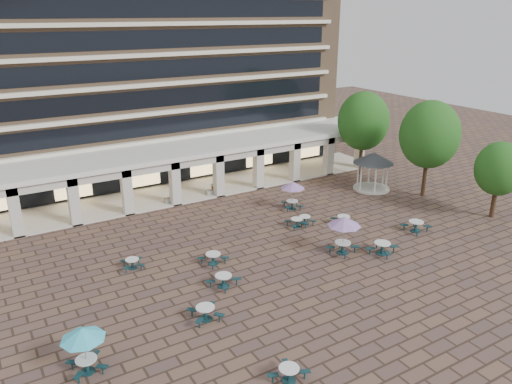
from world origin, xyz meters
TOP-DOWN VIEW (x-y plane):
  - ground at (0.00, 0.00)m, footprint 120.00×120.00m
  - apartment_building at (0.00, 25.47)m, footprint 40.00×15.50m
  - retail_arcade at (0.00, 14.80)m, footprint 42.00×6.60m
  - picnic_table_0 at (-7.40, -4.65)m, footprint 1.84×1.84m
  - picnic_table_1 at (-6.23, -11.00)m, footprint 1.97×1.97m
  - picnic_table_2 at (6.56, -3.84)m, footprint 2.34×2.34m
  - picnic_table_3 at (11.49, -2.41)m, footprint 1.99×1.99m
  - picnic_table_4 at (-14.00, -5.65)m, footprint 2.08×2.08m
  - picnic_table_5 at (-4.18, 0.89)m, footprint 1.99×1.99m
  - picnic_table_6 at (4.26, -2.35)m, footprint 2.35×2.35m
  - picnic_table_7 at (7.52, 1.38)m, footprint 1.92×1.92m
  - picnic_table_8 at (-9.01, 3.10)m, footprint 1.63×1.63m
  - picnic_table_9 at (-4.94, -2.06)m, footprint 2.15×2.15m
  - picnic_table_10 at (5.02, 3.12)m, footprint 1.69×1.69m
  - picnic_table_11 at (6.00, 6.28)m, footprint 2.10×2.10m
  - picnic_table_13 at (4.13, 2.99)m, footprint 1.65×1.65m
  - gazebo at (15.36, 6.55)m, footprint 3.84×3.84m
  - tree_east_a at (18.16, 2.82)m, footprint 5.25×5.25m
  - tree_east_b at (19.07, -3.61)m, footprint 3.81×3.81m
  - tree_east_c at (17.52, 10.58)m, footprint 5.14×5.14m
  - planter_left at (-2.15, 12.90)m, footprint 1.50×0.60m
  - planter_right at (1.81, 12.90)m, footprint 1.50×0.66m

SIDE VIEW (x-z plane):
  - ground at x=0.00m, z-range 0.00..0.00m
  - picnic_table_8 at x=-9.01m, z-range 0.06..0.72m
  - picnic_table_10 at x=5.02m, z-range 0.07..0.73m
  - picnic_table_13 at x=4.13m, z-range 0.07..0.77m
  - picnic_table_1 at x=-6.23m, z-range 0.07..0.79m
  - planter_left at x=-2.15m, z-range -0.15..1.02m
  - planter_right at x=1.81m, z-range -0.15..1.03m
  - picnic_table_5 at x=-4.18m, z-range 0.07..0.83m
  - picnic_table_7 at x=7.52m, z-range 0.07..0.84m
  - picnic_table_9 at x=-4.94m, z-range 0.08..0.86m
  - picnic_table_0 at x=-7.40m, z-range 0.08..0.86m
  - picnic_table_3 at x=11.49m, z-range 0.08..0.91m
  - picnic_table_2 at x=6.56m, z-range 0.08..0.93m
  - picnic_table_4 at x=-14.00m, z-range 0.84..3.25m
  - picnic_table_11 at x=6.00m, z-range 0.85..3.27m
  - picnic_table_6 at x=4.26m, z-range 0.95..3.66m
  - gazebo at x=15.36m, z-range 0.91..4.48m
  - retail_arcade at x=0.00m, z-range 0.80..5.20m
  - tree_east_b at x=19.07m, z-range 0.97..7.31m
  - tree_east_c at x=17.52m, z-range 1.31..9.88m
  - tree_east_a at x=18.16m, z-range 1.34..10.09m
  - apartment_building at x=0.00m, z-range 0.00..25.20m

